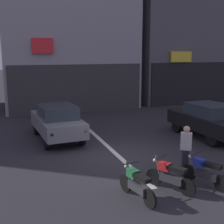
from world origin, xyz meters
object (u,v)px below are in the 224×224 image
object	(u,v)px
car_black_parked_kerbside	(207,119)
car_white_down_street	(83,93)
car_grey_crossing_near	(57,121)
motorcycle_red_row_left_mid	(170,175)
person_by_motorcycles	(186,150)
motorcycle_green_row_leftmost	(137,184)
motorcycle_blue_row_centre	(205,172)

from	to	relation	value
car_black_parked_kerbside	car_white_down_street	size ratio (longest dim) A/B	1.02
car_grey_crossing_near	car_black_parked_kerbside	bearing A→B (deg)	-16.24
car_black_parked_kerbside	car_grey_crossing_near	bearing A→B (deg)	163.76
motorcycle_red_row_left_mid	person_by_motorcycles	distance (m)	1.48
person_by_motorcycles	car_white_down_street	bearing A→B (deg)	89.50
car_black_parked_kerbside	motorcycle_green_row_leftmost	bearing A→B (deg)	-140.74
car_black_parked_kerbside	motorcycle_blue_row_centre	xyz separation A→B (m)	(-3.40, -4.55, -0.43)
car_white_down_street	motorcycle_blue_row_centre	size ratio (longest dim) A/B	2.65
motorcycle_blue_row_centre	car_white_down_street	bearing A→B (deg)	89.74
motorcycle_green_row_leftmost	motorcycle_red_row_left_mid	size ratio (longest dim) A/B	1.10
car_white_down_street	person_by_motorcycles	xyz separation A→B (m)	(-0.13, -14.68, -0.03)
car_black_parked_kerbside	person_by_motorcycles	size ratio (longest dim) A/B	2.52
car_white_down_street	motorcycle_blue_row_centre	world-z (taller)	car_white_down_street
car_grey_crossing_near	motorcycle_green_row_leftmost	world-z (taller)	car_grey_crossing_near
motorcycle_green_row_leftmost	motorcycle_blue_row_centre	world-z (taller)	same
car_grey_crossing_near	motorcycle_red_row_left_mid	size ratio (longest dim) A/B	2.81
car_black_parked_kerbside	motorcycle_green_row_leftmost	xyz separation A→B (m)	(-5.72, -4.67, -0.43)
car_white_down_street	car_grey_crossing_near	bearing A→B (deg)	-110.84
motorcycle_red_row_left_mid	motorcycle_blue_row_centre	bearing A→B (deg)	-4.30
motorcycle_red_row_left_mid	person_by_motorcycles	bearing A→B (deg)	39.28
car_white_down_street	car_black_parked_kerbside	bearing A→B (deg)	-73.33
car_black_parked_kerbside	motorcycle_green_row_leftmost	size ratio (longest dim) A/B	2.55
motorcycle_red_row_left_mid	motorcycle_green_row_leftmost	bearing A→B (deg)	-169.77
car_grey_crossing_near	motorcycle_green_row_leftmost	xyz separation A→B (m)	(1.08, -6.66, -0.43)
motorcycle_blue_row_centre	person_by_motorcycles	size ratio (longest dim) A/B	0.94
motorcycle_red_row_left_mid	car_black_parked_kerbside	bearing A→B (deg)	44.39
motorcycle_green_row_leftmost	motorcycle_blue_row_centre	size ratio (longest dim) A/B	1.05
car_black_parked_kerbside	car_white_down_street	bearing A→B (deg)	106.67
motorcycle_green_row_leftmost	motorcycle_blue_row_centre	bearing A→B (deg)	3.00
car_black_parked_kerbside	motorcycle_red_row_left_mid	distance (m)	6.40
motorcycle_red_row_left_mid	motorcycle_blue_row_centre	xyz separation A→B (m)	(1.16, -0.09, 0.00)
car_grey_crossing_near	motorcycle_red_row_left_mid	bearing A→B (deg)	-70.83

